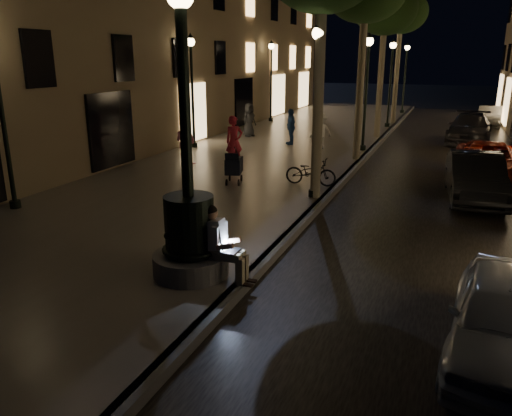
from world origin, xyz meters
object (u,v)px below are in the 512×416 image
at_px(lamp_curb_b, 367,77).
at_px(pedestrian_white, 321,131).
at_px(tree_far, 401,13).
at_px(lamp_curb_c, 391,72).
at_px(pedestrian_pink, 186,142).
at_px(pedestrian_red, 234,141).
at_px(seated_man_laptop, 220,241).
at_px(pedestrian_blue, 291,127).
at_px(bicycle, 311,172).
at_px(car_third, 487,161).
at_px(tree_third, 385,10).
at_px(lamp_left_c, 271,71).
at_px(fountain_lamppost, 189,222).
at_px(stroller, 234,166).
at_px(car_second, 475,177).
at_px(pedestrian_dark, 249,120).
at_px(lamp_curb_a, 317,89).
at_px(car_fifth, 490,117).
at_px(car_front, 505,318).
at_px(lamp_curb_d, 406,69).
at_px(lamp_left_b, 192,77).
at_px(car_rear, 470,128).

xyz_separation_m(lamp_curb_b, pedestrian_white, (-1.77, -0.38, -2.26)).
height_order(tree_far, lamp_curb_c, tree_far).
distance_m(tree_far, pedestrian_pink, 17.22).
height_order(pedestrian_red, pedestrian_white, pedestrian_red).
bearing_deg(seated_man_laptop, pedestrian_blue, 102.83).
bearing_deg(pedestrian_blue, bicycle, -12.98).
relative_size(lamp_curb_c, car_third, 1.07).
height_order(tree_third, lamp_curb_c, tree_third).
xyz_separation_m(tree_third, lamp_left_c, (-7.10, 4.00, -2.90)).
xyz_separation_m(seated_man_laptop, tree_far, (0.17, 24.00, 5.51)).
relative_size(fountain_lamppost, lamp_curb_b, 1.08).
distance_m(fountain_lamppost, stroller, 6.90).
xyz_separation_m(car_second, pedestrian_dark, (-10.32, 7.69, 0.34)).
distance_m(pedestrian_dark, bicycle, 10.20).
bearing_deg(stroller, pedestrian_dark, 94.16).
xyz_separation_m(tree_far, pedestrian_blue, (-3.41, -9.76, -5.42)).
bearing_deg(tree_third, tree_far, 89.24).
relative_size(lamp_curb_a, pedestrian_dark, 2.93).
relative_size(pedestrian_blue, pedestrian_dark, 0.98).
distance_m(car_second, pedestrian_blue, 9.79).
distance_m(tree_third, bicycle, 12.07).
height_order(stroller, bicycle, stroller).
xyz_separation_m(lamp_curb_a, pedestrian_blue, (-3.33, 8.24, -2.23)).
relative_size(lamp_left_c, pedestrian_pink, 2.85).
bearing_deg(car_fifth, pedestrian_dark, -135.36).
distance_m(lamp_left_c, car_fifth, 13.38).
distance_m(lamp_curb_b, car_front, 15.41).
relative_size(lamp_curb_d, pedestrian_dark, 2.93).
bearing_deg(tree_far, stroller, -99.23).
height_order(lamp_curb_a, car_front, lamp_curb_a).
distance_m(tree_third, pedestrian_dark, 8.20).
height_order(lamp_left_b, pedestrian_white, lamp_left_b).
height_order(fountain_lamppost, pedestrian_red, fountain_lamppost).
xyz_separation_m(stroller, car_second, (7.05, 1.54, -0.09)).
distance_m(tree_far, pedestrian_red, 16.41).
xyz_separation_m(tree_third, pedestrian_white, (-1.77, -4.38, -5.16)).
relative_size(car_second, pedestrian_red, 2.26).
distance_m(stroller, pedestrian_dark, 9.80).
xyz_separation_m(lamp_left_b, bicycle, (6.66, -4.72, -2.61)).
xyz_separation_m(lamp_left_b, car_front, (11.60, -12.50, -2.63)).
bearing_deg(pedestrian_white, lamp_curb_a, 62.16).
height_order(tree_third, pedestrian_red, tree_third).
distance_m(stroller, car_rear, 14.38).
bearing_deg(car_third, lamp_curb_d, 104.48).
distance_m(pedestrian_pink, pedestrian_white, 6.28).
height_order(fountain_lamppost, lamp_curb_a, fountain_lamppost).
xyz_separation_m(car_second, pedestrian_white, (-6.07, 5.50, 0.30)).
height_order(tree_third, lamp_left_b, tree_third).
xyz_separation_m(lamp_curb_c, car_third, (4.74, -10.92, -2.61)).
bearing_deg(tree_third, seated_man_laptop, -90.28).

